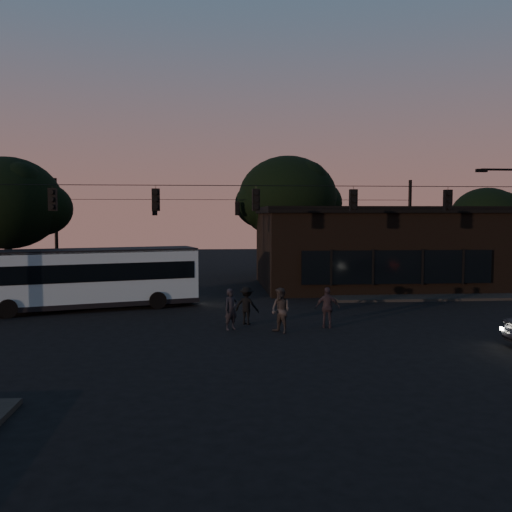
{
  "coord_description": "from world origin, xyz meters",
  "views": [
    {
      "loc": [
        -2.21,
        -21.87,
        4.86
      ],
      "look_at": [
        0.0,
        4.0,
        3.0
      ],
      "focal_mm": 40.0,
      "sensor_mm": 36.0,
      "label": 1
    }
  ],
  "objects": [
    {
      "name": "tree_right",
      "position": [
        18.0,
        18.0,
        4.63
      ],
      "size": [
        5.2,
        5.2,
        6.86
      ],
      "color": "black",
      "rests_on": "ground"
    },
    {
      "name": "sidewalk_far_right",
      "position": [
        12.0,
        14.0,
        0.07
      ],
      "size": [
        14.0,
        10.0,
        0.15
      ],
      "primitive_type": "cube",
      "color": "black",
      "rests_on": "ground"
    },
    {
      "name": "ground",
      "position": [
        0.0,
        0.0,
        0.0
      ],
      "size": [
        120.0,
        120.0,
        0.0
      ],
      "primitive_type": "plane",
      "color": "black",
      "rests_on": "ground"
    },
    {
      "name": "pedestrian_d",
      "position": [
        -0.48,
        3.22,
        0.86
      ],
      "size": [
        1.27,
        1.05,
        1.71
      ],
      "primitive_type": "imported",
      "rotation": [
        0.0,
        0.0,
        2.7
      ],
      "color": "black",
      "rests_on": "ground"
    },
    {
      "name": "pedestrian_b",
      "position": [
        0.79,
        1.26,
        0.93
      ],
      "size": [
        1.12,
        1.15,
        1.87
      ],
      "primitive_type": "imported",
      "rotation": [
        0.0,
        0.0,
        -0.9
      ],
      "color": "#2D2A29",
      "rests_on": "ground"
    },
    {
      "name": "tree_left",
      "position": [
        -14.0,
        13.0,
        5.57
      ],
      "size": [
        6.4,
        6.4,
        8.3
      ],
      "color": "black",
      "rests_on": "ground"
    },
    {
      "name": "sidewalk_far_left",
      "position": [
        -14.0,
        14.0,
        0.07
      ],
      "size": [
        14.0,
        10.0,
        0.15
      ],
      "primitive_type": "cube",
      "color": "black",
      "rests_on": "ground"
    },
    {
      "name": "tree_behind",
      "position": [
        4.0,
        22.0,
        6.19
      ],
      "size": [
        7.6,
        7.6,
        9.43
      ],
      "color": "black",
      "rests_on": "ground"
    },
    {
      "name": "bus",
      "position": [
        -8.32,
        8.01,
        1.75
      ],
      "size": [
        11.36,
        5.68,
        3.12
      ],
      "rotation": [
        0.0,
        0.0,
        0.3
      ],
      "color": "#9BB8C5",
      "rests_on": "ground"
    },
    {
      "name": "building",
      "position": [
        9.0,
        15.97,
        2.71
      ],
      "size": [
        15.4,
        10.41,
        5.4
      ],
      "color": "black",
      "rests_on": "ground"
    },
    {
      "name": "signal_rig_far",
      "position": [
        0.0,
        20.0,
        4.2
      ],
      "size": [
        26.24,
        0.3,
        7.5
      ],
      "color": "black",
      "rests_on": "ground"
    },
    {
      "name": "pedestrian_a",
      "position": [
        -1.23,
        2.08,
        0.88
      ],
      "size": [
        0.76,
        0.7,
        1.75
      ],
      "primitive_type": "imported",
      "rotation": [
        0.0,
        0.0,
        0.59
      ],
      "color": "black",
      "rests_on": "ground"
    },
    {
      "name": "pedestrian_c",
      "position": [
        2.94,
        2.12,
        0.89
      ],
      "size": [
        1.1,
        0.61,
        1.77
      ],
      "primitive_type": "imported",
      "rotation": [
        0.0,
        0.0,
        2.96
      ],
      "color": "#2B2329",
      "rests_on": "ground"
    },
    {
      "name": "signal_rig_near",
      "position": [
        0.0,
        4.0,
        4.45
      ],
      "size": [
        26.24,
        0.3,
        7.5
      ],
      "color": "black",
      "rests_on": "ground"
    }
  ]
}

